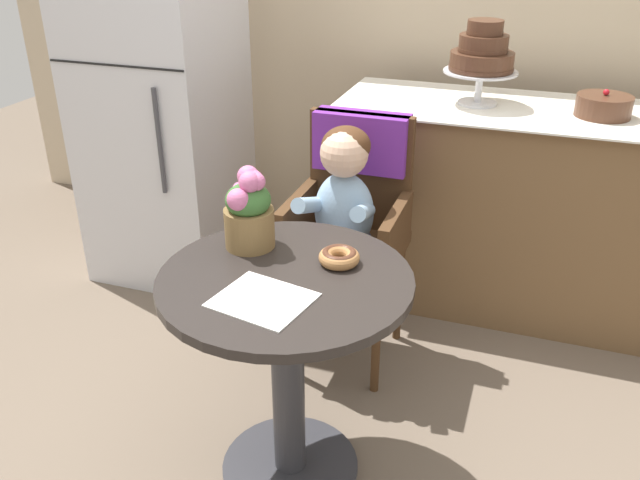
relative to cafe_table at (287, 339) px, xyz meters
name	(u,v)px	position (x,y,z in m)	size (l,w,h in m)	color
ground_plane	(290,467)	(0.00, 0.00, -0.51)	(8.00, 8.00, 0.00)	#6B5B4C
cafe_table	(287,339)	(0.00, 0.00, 0.00)	(0.72, 0.72, 0.72)	#282321
wicker_chair	(353,200)	(-0.02, 0.75, 0.13)	(0.42, 0.45, 0.95)	#472D19
seated_child	(341,207)	(-0.02, 0.59, 0.17)	(0.27, 0.32, 0.73)	#8CADCC
paper_napkin	(263,300)	(-0.01, -0.14, 0.21)	(0.24, 0.21, 0.00)	white
donut_front	(339,256)	(0.12, 0.12, 0.24)	(0.12, 0.12, 0.04)	#AD7542
flower_vase	(248,210)	(-0.17, 0.14, 0.33)	(0.15, 0.16, 0.25)	brown
display_counter	(515,209)	(0.55, 1.30, -0.05)	(1.56, 0.62, 0.90)	brown
tiered_cake_stand	(482,55)	(0.34, 1.30, 0.59)	(0.30, 0.30, 0.34)	silver
round_layer_cake	(604,106)	(0.82, 1.28, 0.43)	(0.21, 0.21, 0.11)	#4C2D1E
refrigerator	(160,99)	(-1.05, 1.10, 0.34)	(0.64, 0.63, 1.70)	silver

